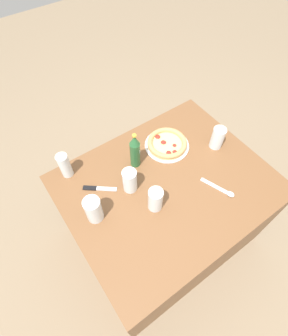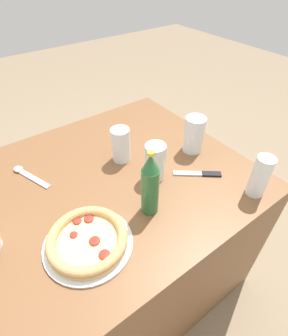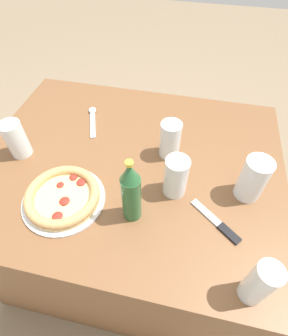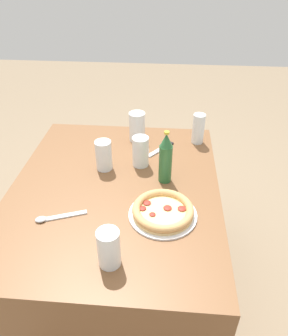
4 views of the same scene
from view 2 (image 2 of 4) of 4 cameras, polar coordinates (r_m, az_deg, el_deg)
ground_plane at (r=1.56m, az=-6.39°, el=-21.83°), size 8.00×8.00×0.00m
table at (r=1.26m, az=-7.61°, el=-14.52°), size 1.11×0.89×0.70m
pizza_pepperoni at (r=0.81m, az=-12.18°, el=-15.12°), size 0.26×0.26×0.04m
glass_mango_juice at (r=0.95m, az=2.43°, el=1.07°), size 0.08×0.08×0.14m
glass_iced_tea at (r=1.04m, az=-5.03°, el=4.68°), size 0.07×0.07×0.14m
glass_cola at (r=0.97m, az=23.81°, el=-2.04°), size 0.06×0.06×0.16m
glass_red_wine at (r=1.10m, az=10.78°, el=6.98°), size 0.08×0.08×0.15m
beer_bottle at (r=0.80m, az=1.35°, el=-3.69°), size 0.06×0.06×0.24m
knife at (r=1.02m, az=11.96°, el=-1.23°), size 0.16×0.13×0.01m
spoon at (r=1.10m, az=-24.34°, el=-1.14°), size 0.09×0.19×0.02m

